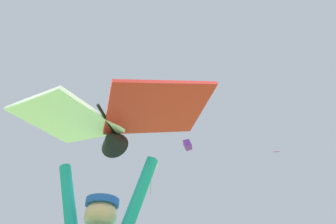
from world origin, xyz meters
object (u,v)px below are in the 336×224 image
Objects in this scene: distant_kite_white_low_right at (151,170)px; distant_kite_purple_far_center at (188,145)px; held_stunt_kite at (110,121)px; distant_kite_magenta_high_left at (276,151)px; distant_kite_magenta_mid_right at (149,131)px.

distant_kite_purple_far_center is at bearing 86.93° from distant_kite_white_low_right.
held_stunt_kite is 36.97m from distant_kite_magenta_high_left.
distant_kite_purple_far_center is (2.10, 6.58, 1.49)m from distant_kite_magenta_mid_right.
distant_kite_magenta_high_left is 0.64× the size of distant_kite_purple_far_center.
distant_kite_magenta_high_left is (11.95, 11.60, 1.14)m from distant_kite_magenta_mid_right.
distant_kite_white_low_right is (-0.48, -8.96, -7.28)m from distant_kite_purple_far_center.
distant_kite_purple_far_center reaches higher than held_stunt_kite.
distant_kite_magenta_high_left is (1.67, 32.98, 16.62)m from held_stunt_kite.
distant_kite_magenta_mid_right is 0.42× the size of distant_kite_purple_far_center.
distant_kite_purple_far_center is 11.55m from distant_kite_white_low_right.
held_stunt_kite is 33.72m from distant_kite_purple_far_center.
distant_kite_purple_far_center reaches higher than distant_kite_magenta_mid_right.
distant_kite_white_low_right is at bearing -126.47° from distant_kite_magenta_high_left.
distant_kite_magenta_high_left reaches higher than distant_kite_white_low_right.
distant_kite_magenta_high_left is 11.06m from distant_kite_purple_far_center.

